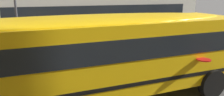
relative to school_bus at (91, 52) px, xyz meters
name	(u,v)px	position (x,y,z in m)	size (l,w,h in m)	color
ground_plane	(53,83)	(-1.06, 1.98, -1.67)	(400.00, 400.00, 0.00)	#4C4C4F
sidewalk_far	(43,43)	(-1.06, 9.33, -1.66)	(120.00, 3.00, 0.01)	gray
lane_centreline	(53,83)	(-1.06, 1.98, -1.66)	(110.00, 0.16, 0.01)	silver
school_bus	(91,52)	(0.00, 0.00, 0.00)	(12.61, 2.99, 2.81)	yellow
parked_car_green_past_driveway	(188,29)	(9.13, 6.60, -0.82)	(3.96, 2.00, 1.64)	#236038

